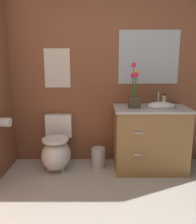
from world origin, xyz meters
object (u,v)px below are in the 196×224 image
Objects in this scene: wall_mirror at (149,57)px; trash_bin at (99,158)px; flower_vase at (135,95)px; toilet at (57,150)px; vanity_cabinet at (151,138)px; wall_poster at (58,68)px; soap_bottle at (165,100)px; toilet_paper_roll at (6,122)px.

trash_bin is at bearing -158.97° from wall_mirror.
flower_vase reaches higher than trash_bin.
wall_mirror is (1.22, 0.27, 1.21)m from toilet.
wall_mirror is (-0.00, 0.29, 1.02)m from vanity_cabinet.
wall_mirror is at bearing 54.57° from flower_vase.
wall_poster is (-1.00, 0.32, 0.32)m from flower_vase.
toilet_paper_roll is (-1.98, -0.31, -0.22)m from soap_bottle.
flower_vase is (-0.23, -0.02, 0.56)m from vanity_cabinet.
wall_mirror reaches higher than toilet.
soap_bottle is 2.02m from toilet_paper_roll.
toilet_paper_roll is (-0.56, -0.46, -0.63)m from wall_poster.
wall_poster is at bearing 166.52° from vanity_cabinet.
trash_bin is (-0.86, -0.10, -0.76)m from soap_bottle.
toilet is 0.74m from toilet_paper_roll.
soap_bottle is at bearing 6.78° from trash_bin.
toilet_paper_roll is at bearing -160.79° from toilet.
toilet is 0.68× the size of vanity_cabinet.
soap_bottle is at bearing -6.25° from wall_poster.
trash_bin is 1.32m from wall_poster.
trash_bin is (-0.67, 0.04, -0.29)m from vanity_cabinet.
wall_poster reaches higher than flower_vase.
vanity_cabinet reaches higher than trash_bin.
toilet_paper_roll reaches higher than trash_bin.
toilet is 0.56m from trash_bin.
toilet is 1.57m from soap_bottle.
soap_bottle is at bearing -38.73° from wall_mirror.
vanity_cabinet is at bearing 5.43° from toilet_paper_roll.
flower_vase reaches higher than vanity_cabinet.
wall_poster is at bearing 154.99° from trash_bin.
wall_mirror reaches higher than flower_vase.
soap_bottle is at bearing 4.54° from toilet.
toilet is 2.54× the size of trash_bin.
flower_vase is 0.60m from wall_mirror.
flower_vase is 5.03× the size of toilet_paper_roll.
flower_vase is at bearing -2.80° from toilet.
toilet is 4.45× the size of soap_bottle.
vanity_cabinet reaches higher than soap_bottle.
toilet_paper_roll is at bearing -174.57° from vanity_cabinet.
trash_bin is (0.55, 0.01, -0.11)m from toilet.
soap_bottle reaches higher than trash_bin.
flower_vase is at bearing -174.38° from vanity_cabinet.
flower_vase is 0.69× the size of wall_mirror.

